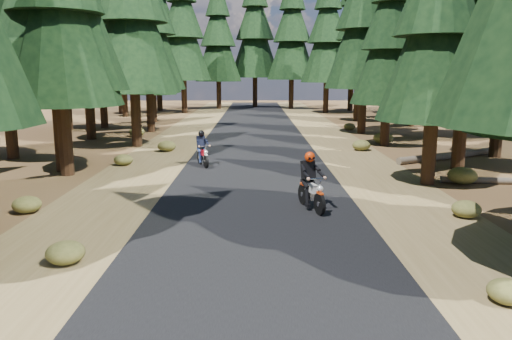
{
  "coord_description": "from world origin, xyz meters",
  "views": [
    {
      "loc": [
        -0.04,
        -12.68,
        3.85
      ],
      "look_at": [
        0.0,
        1.5,
        1.1
      ],
      "focal_mm": 35.0,
      "sensor_mm": 36.0,
      "label": 1
    }
  ],
  "objects_px": {
    "log_near": "(449,155)",
    "rider_lead": "(311,191)",
    "rider_follow": "(203,154)",
    "log_far": "(502,181)"
  },
  "relations": [
    {
      "from": "log_near",
      "to": "rider_lead",
      "type": "height_order",
      "value": "rider_lead"
    },
    {
      "from": "log_near",
      "to": "rider_follow",
      "type": "height_order",
      "value": "rider_follow"
    },
    {
      "from": "log_near",
      "to": "rider_lead",
      "type": "bearing_deg",
      "value": -159.13
    },
    {
      "from": "rider_lead",
      "to": "rider_follow",
      "type": "xyz_separation_m",
      "value": [
        -3.81,
        6.88,
        -0.05
      ]
    },
    {
      "from": "log_far",
      "to": "rider_lead",
      "type": "bearing_deg",
      "value": -147.61
    },
    {
      "from": "rider_lead",
      "to": "log_near",
      "type": "bearing_deg",
      "value": -146.73
    },
    {
      "from": "log_far",
      "to": "rider_lead",
      "type": "distance_m",
      "value": 7.87
    },
    {
      "from": "log_far",
      "to": "rider_follow",
      "type": "relative_size",
      "value": 2.38
    },
    {
      "from": "log_near",
      "to": "rider_lead",
      "type": "xyz_separation_m",
      "value": [
        -7.31,
        -8.64,
        0.4
      ]
    },
    {
      "from": "log_near",
      "to": "log_far",
      "type": "distance_m",
      "value": 5.31
    }
  ]
}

